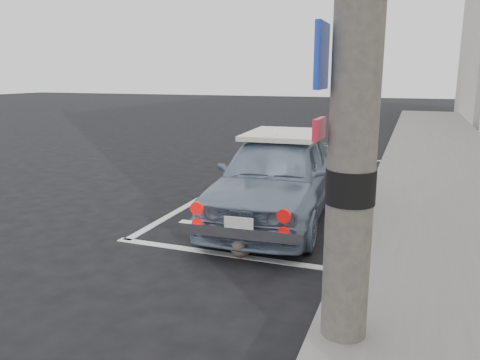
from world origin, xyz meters
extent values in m
plane|color=black|center=(0.00, 0.00, 0.00)|extent=(80.00, 80.00, 0.00)
cube|color=slate|center=(3.20, 2.00, 0.07)|extent=(2.80, 40.00, 0.15)
cube|color=silver|center=(0.50, -0.50, 0.00)|extent=(3.00, 0.12, 0.01)
cube|color=silver|center=(0.50, 6.50, 0.00)|extent=(3.00, 0.12, 0.01)
cube|color=silver|center=(-0.90, 3.00, 0.00)|extent=(0.12, 7.00, 0.01)
cylinder|color=black|center=(2.05, -2.00, 1.30)|extent=(0.36, 0.36, 0.25)
cube|color=#1634B9|center=(1.81, -2.00, 2.20)|extent=(0.04, 0.35, 0.45)
cube|color=red|center=(1.81, -2.00, 1.70)|extent=(0.04, 0.30, 0.15)
cube|color=white|center=(1.80, -2.00, 1.70)|extent=(0.02, 0.16, 0.08)
imported|color=#7488A2|center=(0.64, 1.10, 0.64)|extent=(1.70, 3.81, 1.27)
cube|color=white|center=(0.62, 1.47, 1.20)|extent=(1.12, 1.47, 0.07)
cube|color=silver|center=(0.73, -0.71, 0.38)|extent=(1.43, 0.20, 0.12)
cube|color=white|center=(0.73, -0.76, 0.48)|extent=(0.33, 0.04, 0.17)
cylinder|color=red|center=(0.24, -0.77, 0.62)|extent=(0.15, 0.05, 0.15)
cylinder|color=red|center=(1.23, -0.72, 0.62)|extent=(0.15, 0.05, 0.15)
cylinder|color=red|center=(0.24, -0.77, 0.44)|extent=(0.12, 0.05, 0.12)
cylinder|color=red|center=(1.23, -0.72, 0.44)|extent=(0.12, 0.05, 0.12)
ellipsoid|color=#726257|center=(0.66, -0.47, 0.13)|extent=(0.31, 0.42, 0.23)
sphere|color=#726257|center=(0.69, -0.64, 0.21)|extent=(0.15, 0.15, 0.15)
cone|color=#726257|center=(0.65, -0.65, 0.28)|extent=(0.05, 0.05, 0.06)
cone|color=#726257|center=(0.73, -0.64, 0.28)|extent=(0.05, 0.05, 0.06)
cylinder|color=#726257|center=(0.68, -0.27, 0.05)|extent=(0.16, 0.23, 0.03)
camera|label=1|loc=(2.44, -5.30, 2.08)|focal=35.00mm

